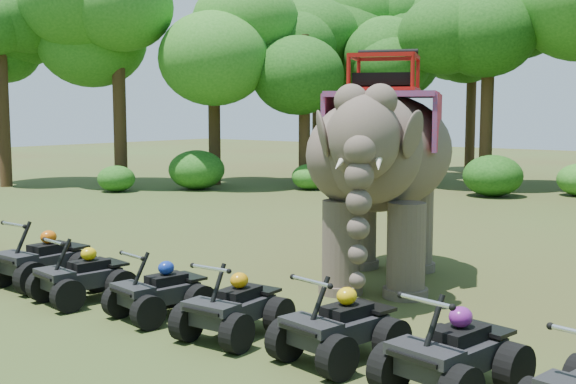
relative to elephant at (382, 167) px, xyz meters
name	(u,v)px	position (x,y,z in m)	size (l,w,h in m)	color
ground	(249,297)	(-1.28, -2.68, -2.38)	(110.00, 110.00, 0.00)	#47381E
elephant	(382,167)	(0.00, 0.00, 0.00)	(2.49, 5.66, 4.75)	#50433A
atv_0	(42,252)	(-5.20, -4.52, -1.70)	(1.34, 1.83, 1.36)	black
atv_1	(82,269)	(-3.51, -4.79, -1.76)	(1.21, 1.66, 1.23)	black
atv_2	(159,283)	(-1.61, -4.61, -1.78)	(1.16, 1.59, 1.18)	black
atv_3	(234,299)	(0.12, -4.64, -1.76)	(1.21, 1.66, 1.23)	black
atv_4	(339,317)	(2.00, -4.50, -1.74)	(1.25, 1.71, 1.27)	black
atv_5	(453,341)	(3.76, -4.59, -1.72)	(1.30, 1.78, 1.32)	black
tree_23	(3,97)	(-23.30, 5.44, 1.74)	(5.76, 5.76, 8.23)	#195114
tree_24	(119,78)	(-19.21, 8.83, 2.61)	(6.98, 6.98, 9.97)	#195114
tree_25	(214,91)	(-16.38, 12.15, 2.07)	(6.22, 6.22, 8.88)	#195114
tree_26	(304,103)	(-12.31, 13.83, 1.47)	(5.38, 5.38, 7.68)	#195114
tree_27	(395,113)	(-9.71, 17.54, 1.03)	(4.76, 4.76, 6.81)	#195114
tree_28	(487,88)	(-5.44, 18.25, 2.15)	(6.33, 6.33, 9.04)	#195114
tree_32	(318,82)	(-14.46, 17.89, 2.62)	(6.99, 6.99, 9.98)	#195114
tree_33	(471,97)	(-9.56, 25.83, 1.86)	(5.93, 5.93, 8.47)	#195114
tree_35	(382,93)	(-11.93, 20.09, 2.06)	(6.21, 6.21, 8.87)	#195114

